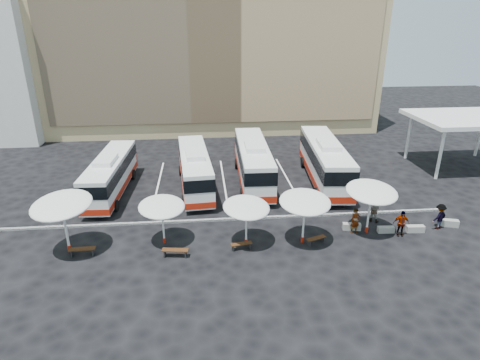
{
  "coord_description": "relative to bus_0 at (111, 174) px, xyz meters",
  "views": [
    {
      "loc": [
        -1.86,
        -26.19,
        14.06
      ],
      "look_at": [
        1.0,
        3.0,
        2.2
      ],
      "focal_mm": 30.0,
      "sensor_mm": 36.0,
      "label": 1
    }
  ],
  "objects": [
    {
      "name": "ground",
      "position": [
        9.74,
        -6.58,
        -1.78
      ],
      "size": [
        120.0,
        120.0,
        0.0
      ],
      "primitive_type": "plane",
      "color": "black",
      "rests_on": "ground"
    },
    {
      "name": "wood_bench_0",
      "position": [
        0.02,
        -9.95,
        -1.4
      ],
      "size": [
        1.63,
        0.46,
        0.5
      ],
      "rotation": [
        0.0,
        0.0,
        0.02
      ],
      "color": "#321A0B",
      "rests_on": "ground"
    },
    {
      "name": "conc_bench_2",
      "position": [
        22.66,
        -9.12,
        -1.55
      ],
      "size": [
        1.28,
        0.5,
        0.47
      ],
      "primitive_type": "cube",
      "rotation": [
        0.0,
        0.0,
        -0.06
      ],
      "color": "gray",
      "rests_on": "ground"
    },
    {
      "name": "bus_2",
      "position": [
        12.43,
        1.47,
        0.21
      ],
      "size": [
        3.13,
        12.36,
        3.9
      ],
      "rotation": [
        0.0,
        0.0,
        -0.03
      ],
      "color": "white",
      "rests_on": "ground"
    },
    {
      "name": "conc_bench_0",
      "position": [
        18.29,
        -8.37,
        -1.54
      ],
      "size": [
        1.32,
        0.64,
        0.47
      ],
      "primitive_type": "cube",
      "rotation": [
        0.0,
        0.0,
        -0.18
      ],
      "color": "gray",
      "rests_on": "ground"
    },
    {
      "name": "sunshade_0",
      "position": [
        -0.95,
        -9.4,
        1.54
      ],
      "size": [
        4.72,
        4.75,
        3.91
      ],
      "rotation": [
        0.0,
        0.0,
        -0.32
      ],
      "color": "white",
      "rests_on": "ground"
    },
    {
      "name": "sunshade_3",
      "position": [
        14.38,
        -9.74,
        1.21
      ],
      "size": [
        3.43,
        3.48,
        3.53
      ],
      "rotation": [
        0.0,
        0.0,
        -0.02
      ],
      "color": "white",
      "rests_on": "ground"
    },
    {
      "name": "service_canopy",
      "position": [
        33.74,
        3.42,
        3.09
      ],
      "size": [
        10.0,
        8.0,
        5.2
      ],
      "color": "white",
      "rests_on": "ground"
    },
    {
      "name": "bus_3",
      "position": [
        18.94,
        0.92,
        0.28
      ],
      "size": [
        3.87,
        12.93,
        4.04
      ],
      "rotation": [
        0.0,
        0.0,
        -0.09
      ],
      "color": "white",
      "rests_on": "ground"
    },
    {
      "name": "passenger_0",
      "position": [
        18.32,
        -8.84,
        -0.85
      ],
      "size": [
        0.73,
        0.53,
        1.86
      ],
      "primitive_type": "imported",
      "rotation": [
        0.0,
        0.0,
        0.14
      ],
      "color": "black",
      "rests_on": "ground"
    },
    {
      "name": "passenger_3",
      "position": [
        24.52,
        -8.81,
        -0.83
      ],
      "size": [
        1.41,
        1.13,
        1.9
      ],
      "primitive_type": "imported",
      "rotation": [
        0.0,
        0.0,
        3.54
      ],
      "color": "black",
      "rests_on": "ground"
    },
    {
      "name": "sunshade_4",
      "position": [
        19.23,
        -8.82,
        1.32
      ],
      "size": [
        3.79,
        3.83,
        3.64
      ],
      "rotation": [
        0.0,
        0.0,
        0.09
      ],
      "color": "white",
      "rests_on": "ground"
    },
    {
      "name": "conc_bench_1",
      "position": [
        20.56,
        -9.01,
        -1.56
      ],
      "size": [
        1.18,
        0.45,
        0.43
      ],
      "primitive_type": "cube",
      "rotation": [
        0.0,
        0.0,
        -0.06
      ],
      "color": "gray",
      "rests_on": "ground"
    },
    {
      "name": "curb_divider",
      "position": [
        9.74,
        -6.08,
        -1.71
      ],
      "size": [
        34.0,
        0.25,
        0.15
      ],
      "primitive_type": "cube",
      "color": "black",
      "rests_on": "ground"
    },
    {
      "name": "bus_0",
      "position": [
        0.0,
        0.0,
        0.0
      ],
      "size": [
        2.95,
        11.08,
        3.49
      ],
      "rotation": [
        0.0,
        0.0,
        -0.05
      ],
      "color": "white",
      "rests_on": "ground"
    },
    {
      "name": "sandstone_building",
      "position": [
        9.74,
        25.29,
        10.85
      ],
      "size": [
        42.0,
        18.25,
        29.6
      ],
      "color": "tan",
      "rests_on": "ground"
    },
    {
      "name": "sunshade_2",
      "position": [
        10.56,
        -9.62,
        0.94
      ],
      "size": [
        3.9,
        3.92,
        3.2
      ],
      "rotation": [
        0.0,
        0.0,
        0.33
      ],
      "color": "white",
      "rests_on": "ground"
    },
    {
      "name": "passenger_2",
      "position": [
        21.32,
        -9.53,
        -0.83
      ],
      "size": [
        1.17,
        0.62,
        1.91
      ],
      "primitive_type": "imported",
      "rotation": [
        0.0,
        0.0,
        -0.14
      ],
      "color": "black",
      "rests_on": "ground"
    },
    {
      "name": "sunshade_1",
      "position": [
        5.09,
        -8.9,
        0.9
      ],
      "size": [
        3.86,
        3.89,
        3.16
      ],
      "rotation": [
        0.0,
        0.0,
        0.34
      ],
      "color": "white",
      "rests_on": "ground"
    },
    {
      "name": "bus_1",
      "position": [
        7.13,
        0.53,
        0.06
      ],
      "size": [
        3.28,
        11.48,
        3.6
      ],
      "rotation": [
        0.0,
        0.0,
        0.08
      ],
      "color": "white",
      "rests_on": "ground"
    },
    {
      "name": "wood_bench_1",
      "position": [
        5.92,
        -10.69,
        -1.39
      ],
      "size": [
        1.71,
        0.67,
        0.51
      ],
      "rotation": [
        0.0,
        0.0,
        -0.14
      ],
      "color": "#321A0B",
      "rests_on": "ground"
    },
    {
      "name": "conc_bench_3",
      "position": [
        25.51,
        -8.54,
        -1.53
      ],
      "size": [
        1.4,
        0.82,
        0.5
      ],
      "primitive_type": "cube",
      "rotation": [
        0.0,
        0.0,
        -0.31
      ],
      "color": "gray",
      "rests_on": "ground"
    },
    {
      "name": "bay_lines",
      "position": [
        9.74,
        1.42,
        -1.78
      ],
      "size": [
        24.15,
        12.0,
        0.01
      ],
      "color": "white",
      "rests_on": "ground"
    },
    {
      "name": "wood_bench_2",
      "position": [
        10.18,
        -10.21,
        -1.45
      ],
      "size": [
        1.45,
        0.62,
        0.43
      ],
      "rotation": [
        0.0,
        0.0,
        0.18
      ],
      "color": "#321A0B",
      "rests_on": "ground"
    },
    {
      "name": "passenger_1",
      "position": [
        20.35,
        -7.29,
        -0.83
      ],
      "size": [
        1.17,
        1.11,
        1.9
      ],
      "primitive_type": "imported",
      "rotation": [
        0.0,
        0.0,
        2.56
      ],
      "color": "black",
      "rests_on": "ground"
    },
    {
      "name": "wood_bench_3",
      "position": [
        15.24,
        -9.99,
        -1.44
      ],
      "size": [
        1.47,
        0.85,
        0.44
      ],
      "rotation": [
        0.0,
        0.0,
        0.36
      ],
      "color": "#321A0B",
      "rests_on": "ground"
    }
  ]
}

